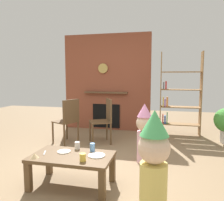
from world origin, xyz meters
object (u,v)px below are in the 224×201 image
(coffee_table, at_px, (72,160))
(bookshelf, at_px, (178,98))
(paper_cup_near_right, at_px, (77,145))
(child_in_pink, at_px, (144,132))
(paper_cup_center, at_px, (83,157))
(paper_plate_rear, at_px, (64,152))
(paper_cup_near_left, at_px, (92,147))
(paper_plate_front, at_px, (97,155))
(child_with_cone_hat, at_px, (154,164))
(dining_chair_middle, at_px, (104,118))
(birthday_cake_slice, at_px, (35,156))
(dining_chair_left, at_px, (68,119))

(coffee_table, bearing_deg, bookshelf, 63.84)
(paper_cup_near_right, relative_size, child_in_pink, 0.10)
(coffee_table, height_order, paper_cup_center, paper_cup_center)
(bookshelf, relative_size, coffee_table, 1.92)
(paper_cup_center, xyz_separation_m, paper_plate_rear, (-0.34, 0.23, -0.04))
(paper_cup_near_left, distance_m, paper_plate_front, 0.18)
(child_with_cone_hat, bearing_deg, paper_cup_center, 3.61)
(dining_chair_middle, bearing_deg, child_in_pink, 108.65)
(bookshelf, distance_m, coffee_table, 3.19)
(child_in_pink, bearing_deg, bookshelf, -158.39)
(birthday_cake_slice, xyz_separation_m, dining_chair_left, (-0.39, 1.78, 0.09))
(child_in_pink, bearing_deg, paper_cup_center, 11.37)
(child_with_cone_hat, xyz_separation_m, dining_chair_left, (-1.77, 2.05, -0.05))
(paper_cup_center, height_order, dining_chair_left, dining_chair_left)
(child_with_cone_hat, bearing_deg, bookshelf, -71.99)
(paper_plate_rear, xyz_separation_m, child_with_cone_hat, (1.14, -0.54, 0.16))
(paper_plate_front, relative_size, child_with_cone_hat, 0.20)
(paper_cup_near_right, bearing_deg, child_in_pink, 42.19)
(paper_cup_center, xyz_separation_m, paper_plate_front, (0.10, 0.19, -0.04))
(coffee_table, xyz_separation_m, paper_plate_front, (0.30, 0.04, 0.07))
(bookshelf, bearing_deg, paper_cup_near_right, -118.51)
(paper_cup_near_right, distance_m, paper_cup_center, 0.44)
(paper_plate_front, distance_m, child_with_cone_hat, 0.88)
(paper_cup_near_right, distance_m, dining_chair_middle, 1.60)
(paper_plate_rear, height_order, dining_chair_left, dining_chair_left)
(coffee_table, bearing_deg, dining_chair_middle, 92.72)
(paper_cup_near_left, xyz_separation_m, paper_plate_front, (0.10, -0.14, -0.05))
(paper_plate_front, xyz_separation_m, child_with_cone_hat, (0.70, -0.50, 0.16))
(paper_plate_rear, relative_size, child_with_cone_hat, 0.16)
(paper_plate_front, xyz_separation_m, dining_chair_left, (-1.07, 1.54, 0.11))
(bookshelf, relative_size, paper_plate_rear, 11.39)
(paper_cup_near_left, bearing_deg, coffee_table, -138.42)
(paper_plate_front, bearing_deg, bookshelf, 68.68)
(coffee_table, xyz_separation_m, child_in_pink, (0.79, 0.97, 0.17))
(child_in_pink, height_order, dining_chair_middle, child_in_pink)
(bookshelf, height_order, paper_cup_near_right, bookshelf)
(coffee_table, relative_size, child_in_pink, 1.06)
(paper_cup_center, relative_size, paper_plate_front, 0.42)
(child_with_cone_hat, distance_m, dining_chair_middle, 2.53)
(paper_cup_near_right, xyz_separation_m, paper_cup_center, (0.22, -0.38, -0.00))
(bookshelf, height_order, coffee_table, bookshelf)
(bookshelf, height_order, paper_cup_near_left, bookshelf)
(paper_cup_near_left, bearing_deg, bookshelf, 65.88)
(dining_chair_middle, bearing_deg, paper_cup_center, 71.21)
(child_with_cone_hat, bearing_deg, child_in_pink, -56.99)
(child_in_pink, bearing_deg, child_with_cone_hat, 47.66)
(bookshelf, bearing_deg, child_in_pink, -107.74)
(birthday_cake_slice, bearing_deg, dining_chair_middle, 81.54)
(paper_plate_rear, distance_m, child_with_cone_hat, 1.27)
(coffee_table, relative_size, paper_cup_near_left, 9.18)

